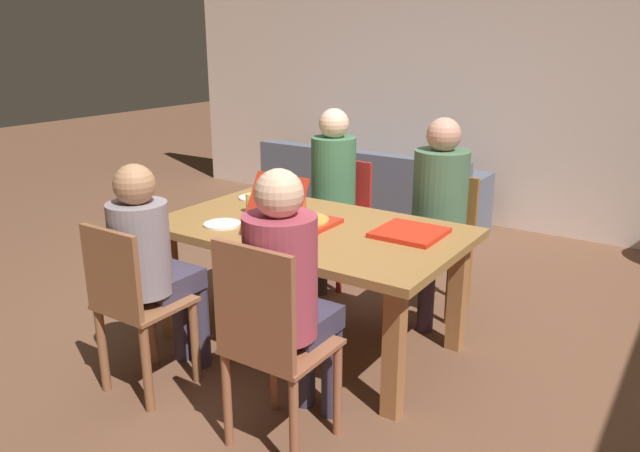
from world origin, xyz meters
TOP-DOWN VIEW (x-y plane):
  - ground_plane at (0.00, 0.00)m, footprint 20.00×20.00m
  - back_wall at (0.00, 2.95)m, footprint 6.98×0.12m
  - dining_table at (0.00, 0.00)m, footprint 1.73×1.03m
  - chair_0 at (-0.42, -0.93)m, footprint 0.39×0.39m
  - person_0 at (-0.42, -0.80)m, footprint 0.29×0.49m
  - chair_1 at (0.42, 0.92)m, footprint 0.39×0.40m
  - person_1 at (0.42, 0.79)m, footprint 0.35×0.56m
  - chair_2 at (0.42, -0.93)m, footprint 0.42×0.39m
  - person_2 at (0.42, -0.79)m, footprint 0.31×0.49m
  - chair_3 at (-0.42, 0.99)m, footprint 0.40×0.45m
  - person_3 at (-0.42, 0.86)m, footprint 0.32×0.50m
  - pizza_box_0 at (-0.05, -0.06)m, footprint 0.34×0.51m
  - pizza_box_1 at (0.54, 0.16)m, footprint 0.35×0.35m
  - plate_0 at (-0.43, -0.26)m, footprint 0.21×0.21m
  - plate_1 at (-0.65, 0.30)m, footprint 0.22×0.22m
  - drinking_glass_0 at (-0.25, 0.26)m, footprint 0.08×0.08m
  - drinking_glass_1 at (-0.44, 0.02)m, footprint 0.07×0.07m
  - couch at (-0.84, 2.23)m, footprint 2.10×0.78m

SIDE VIEW (x-z plane):
  - ground_plane at x=0.00m, z-range 0.00..0.00m
  - couch at x=-0.84m, z-range -0.11..0.65m
  - chair_0 at x=-0.42m, z-range 0.03..0.93m
  - chair_1 at x=0.42m, z-range 0.05..0.93m
  - chair_3 at x=-0.42m, z-range 0.05..0.93m
  - chair_2 at x=0.42m, z-range 0.05..1.03m
  - dining_table at x=0.00m, z-range 0.27..0.99m
  - person_0 at x=-0.42m, z-range 0.10..1.29m
  - plate_0 at x=-0.43m, z-range 0.73..0.74m
  - plate_1 at x=-0.65m, z-range 0.73..0.74m
  - person_2 at x=0.42m, z-range 0.11..1.36m
  - pizza_box_1 at x=0.54m, z-range 0.73..0.75m
  - person_3 at x=-0.42m, z-range 0.11..1.38m
  - person_1 at x=0.42m, z-range 0.11..1.39m
  - pizza_box_0 at x=-0.05m, z-range 0.61..0.94m
  - drinking_glass_0 at x=-0.25m, z-range 0.73..0.83m
  - drinking_glass_1 at x=-0.44m, z-range 0.73..0.85m
  - back_wall at x=0.00m, z-range 0.00..2.89m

